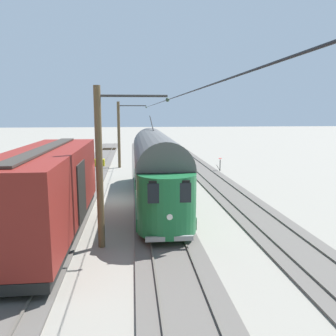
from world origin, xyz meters
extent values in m
plane|color=gray|center=(0.00, 0.00, 0.00)|extent=(220.00, 220.00, 0.00)
cube|color=#56514C|center=(-7.80, 0.00, 0.05)|extent=(2.80, 80.00, 0.10)
cube|color=#59544C|center=(-7.08, 0.00, 0.14)|extent=(0.07, 80.00, 0.08)
cube|color=#59544C|center=(-8.51, 0.00, 0.14)|extent=(0.07, 80.00, 0.08)
cube|color=#2D2316|center=(-7.80, -32.00, 0.11)|extent=(2.50, 0.24, 0.08)
cube|color=#2D2316|center=(-7.80, -31.35, 0.11)|extent=(2.50, 0.24, 0.08)
cube|color=#2D2316|center=(-7.80, -30.70, 0.11)|extent=(2.50, 0.24, 0.08)
cube|color=#2D2316|center=(-7.80, -30.05, 0.11)|extent=(2.50, 0.24, 0.08)
cube|color=#2D2316|center=(-7.80, -29.40, 0.11)|extent=(2.50, 0.24, 0.08)
cube|color=#56514C|center=(-2.60, 0.00, 0.05)|extent=(2.80, 80.00, 0.10)
cube|color=#59544C|center=(-1.88, 0.00, 0.14)|extent=(0.07, 80.00, 0.08)
cube|color=#59544C|center=(-3.32, 0.00, 0.14)|extent=(0.07, 80.00, 0.08)
cube|color=#2D2316|center=(-2.60, -32.00, 0.11)|extent=(2.50, 0.24, 0.08)
cube|color=#2D2316|center=(-2.60, -31.35, 0.11)|extent=(2.50, 0.24, 0.08)
cube|color=#2D2316|center=(-2.60, -30.70, 0.11)|extent=(2.50, 0.24, 0.08)
cube|color=#2D2316|center=(-2.60, -30.05, 0.11)|extent=(2.50, 0.24, 0.08)
cube|color=#2D2316|center=(-2.60, -29.40, 0.11)|extent=(2.50, 0.24, 0.08)
cube|color=#56514C|center=(2.60, 0.00, 0.05)|extent=(2.80, 80.00, 0.10)
cube|color=#59544C|center=(3.32, 0.00, 0.14)|extent=(0.07, 80.00, 0.08)
cube|color=#59544C|center=(1.88, 0.00, 0.14)|extent=(0.07, 80.00, 0.08)
cube|color=#2D2316|center=(2.60, -32.00, 0.11)|extent=(2.50, 0.24, 0.08)
cube|color=#2D2316|center=(2.60, -31.35, 0.11)|extent=(2.50, 0.24, 0.08)
cube|color=#2D2316|center=(2.60, -30.70, 0.11)|extent=(2.50, 0.24, 0.08)
cube|color=#2D2316|center=(2.60, -30.05, 0.11)|extent=(2.50, 0.24, 0.08)
cube|color=#2D2316|center=(2.60, -29.40, 0.11)|extent=(2.50, 0.24, 0.08)
cube|color=#2D2316|center=(7.80, -32.00, 0.11)|extent=(2.50, 0.24, 0.08)
cube|color=#2D2316|center=(7.80, -31.35, 0.11)|extent=(2.50, 0.24, 0.08)
cube|color=#2D2316|center=(7.80, -30.70, 0.11)|extent=(2.50, 0.24, 0.08)
cube|color=#2D2316|center=(7.80, -30.05, 0.11)|extent=(2.50, 0.24, 0.08)
cube|color=#2D2316|center=(7.80, -29.40, 0.11)|extent=(2.50, 0.24, 0.08)
cube|color=#196033|center=(-2.60, 0.08, 0.71)|extent=(2.65, 13.85, 0.55)
cube|color=#196033|center=(-2.60, 0.08, 1.46)|extent=(2.55, 13.85, 0.95)
cube|color=#B7C699|center=(-2.60, 0.08, 2.46)|extent=(2.55, 13.85, 1.05)
cylinder|color=#4C4C4C|center=(-2.60, 0.08, 2.98)|extent=(2.65, 13.58, 2.65)
cylinder|color=#196033|center=(-2.60, 6.96, 1.70)|extent=(2.55, 2.55, 2.55)
cylinder|color=#196033|center=(-2.60, -6.80, 1.70)|extent=(2.55, 2.55, 2.55)
cube|color=black|center=(-2.60, 8.09, 2.72)|extent=(1.63, 0.08, 0.36)
cube|color=black|center=(-2.60, 8.13, 2.41)|extent=(1.73, 0.06, 0.80)
cube|color=black|center=(-1.30, 0.08, 2.46)|extent=(0.04, 11.64, 0.80)
cube|color=black|center=(-3.89, 0.08, 2.46)|extent=(0.04, 11.64, 0.80)
cylinder|color=silver|center=(-2.60, 8.22, 1.46)|extent=(0.24, 0.06, 0.24)
cube|color=gray|center=(-2.60, 8.15, 0.53)|extent=(1.94, 0.12, 0.20)
cylinder|color=black|center=(-2.60, -4.29, 4.78)|extent=(0.07, 4.60, 1.01)
cylinder|color=black|center=(-1.88, 4.51, 0.56)|extent=(0.10, 0.76, 0.76)
cylinder|color=black|center=(-3.32, 4.51, 0.56)|extent=(0.10, 0.76, 0.76)
cylinder|color=black|center=(-1.88, -4.35, 0.56)|extent=(0.10, 0.76, 0.76)
cylinder|color=black|center=(-3.32, -4.35, 0.56)|extent=(0.10, 0.76, 0.76)
cube|color=maroon|center=(2.60, 5.87, 2.33)|extent=(2.90, 11.78, 3.20)
cube|color=#332D28|center=(2.60, 5.87, 3.99)|extent=(0.70, 10.61, 0.08)
cube|color=black|center=(2.60, 5.87, 0.53)|extent=(2.70, 11.78, 0.36)
cube|color=black|center=(1.12, 5.87, 2.07)|extent=(0.06, 2.20, 2.56)
cylinder|color=black|center=(1.88, 1.74, 0.60)|extent=(0.10, 0.84, 0.84)
cylinder|color=black|center=(3.32, 1.74, 0.60)|extent=(0.10, 0.84, 0.84)
cylinder|color=black|center=(1.88, 9.99, 0.60)|extent=(0.10, 0.84, 0.84)
cylinder|color=brown|center=(0.16, -13.54, 3.29)|extent=(0.28, 0.28, 6.58)
cylinder|color=#2D2D2D|center=(-1.22, -13.54, 6.18)|extent=(2.76, 0.10, 0.10)
sphere|color=#334733|center=(-2.60, -13.54, 6.03)|extent=(0.16, 0.16, 0.16)
cylinder|color=brown|center=(0.16, 7.39, 3.29)|extent=(0.28, 0.28, 6.58)
cylinder|color=#2D2D2D|center=(-1.22, 7.39, 6.18)|extent=(2.76, 0.10, 0.10)
sphere|color=#334733|center=(-2.60, 7.39, 6.03)|extent=(0.16, 0.16, 0.16)
cylinder|color=black|center=(-2.60, 7.39, 6.03)|extent=(0.03, 45.85, 0.03)
cylinder|color=black|center=(-1.22, -13.54, 6.18)|extent=(2.76, 0.02, 0.02)
cylinder|color=black|center=(-9.43, -10.41, 0.55)|extent=(0.08, 0.08, 1.10)
cylinder|color=red|center=(-9.43, -10.41, 1.22)|extent=(0.30, 0.30, 0.03)
cylinder|color=#262626|center=(-9.25, -10.41, 0.35)|extent=(0.33, 0.04, 0.54)
cube|color=#B2A519|center=(2.60, -14.21, 0.40)|extent=(1.80, 0.60, 0.80)
camera|label=1|loc=(-1.19, 21.28, 5.55)|focal=36.90mm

